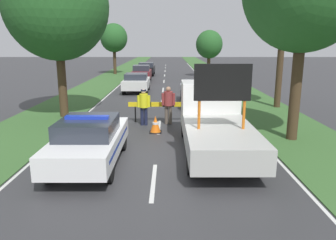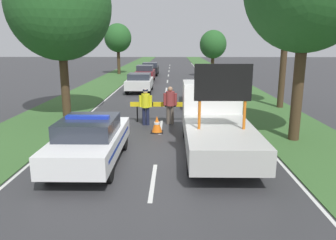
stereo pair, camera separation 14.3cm
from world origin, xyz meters
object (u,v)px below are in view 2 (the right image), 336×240
(queued_car_van_white, at_px, (140,82))
(queued_car_wagon_maroon, at_px, (145,73))
(pedestrian_civilian, at_px, (170,102))
(road_barrier, at_px, (165,105))
(work_truck, at_px, (215,120))
(police_car, at_px, (90,140))
(traffic_cone_near_police, at_px, (157,124))
(traffic_cone_centre_front, at_px, (216,117))
(traffic_cone_near_truck, at_px, (75,134))
(queued_car_sedan_black, at_px, (150,68))
(roadside_tree_near_right, at_px, (59,6))
(queued_car_sedan_silver, at_px, (198,92))
(roadside_tree_mid_left, at_px, (287,11))
(police_officer, at_px, (146,104))
(roadside_tree_near_left, at_px, (118,38))
(roadside_tree_far_left, at_px, (213,45))

(queued_car_van_white, height_order, queued_car_wagon_maroon, queued_car_wagon_maroon)
(pedestrian_civilian, bearing_deg, road_barrier, 98.10)
(work_truck, relative_size, road_barrier, 1.83)
(police_car, bearing_deg, traffic_cone_near_police, 65.37)
(traffic_cone_centre_front, bearing_deg, traffic_cone_near_truck, -151.07)
(queued_car_sedan_black, bearing_deg, roadside_tree_near_right, 82.85)
(traffic_cone_near_truck, xyz_separation_m, queued_car_wagon_maroon, (1.11, 20.41, 0.55))
(queued_car_sedan_silver, distance_m, roadside_tree_mid_left, 6.83)
(police_officer, height_order, queued_car_sedan_silver, police_officer)
(road_barrier, xyz_separation_m, pedestrian_civilian, (0.27, -0.40, 0.23))
(police_officer, bearing_deg, queued_car_sedan_silver, -92.36)
(queued_car_sedan_black, bearing_deg, roadside_tree_mid_left, 114.36)
(roadside_tree_near_left, bearing_deg, traffic_cone_near_truck, -84.32)
(queued_car_van_white, relative_size, queued_car_wagon_maroon, 0.94)
(roadside_tree_mid_left, distance_m, roadside_tree_far_left, 18.13)
(queued_car_wagon_maroon, height_order, roadside_tree_mid_left, roadside_tree_mid_left)
(traffic_cone_near_police, xyz_separation_m, queued_car_sedan_silver, (2.28, 6.67, 0.44))
(road_barrier, bearing_deg, roadside_tree_near_right, 169.65)
(queued_car_van_white, relative_size, queued_car_sedan_black, 0.90)
(roadside_tree_mid_left, bearing_deg, roadside_tree_far_left, 96.31)
(roadside_tree_near_left, bearing_deg, work_truck, -74.30)
(queued_car_wagon_maroon, bearing_deg, traffic_cone_near_truck, 86.90)
(work_truck, xyz_separation_m, pedestrian_civilian, (-1.65, 3.72, -0.03))
(traffic_cone_centre_front, bearing_deg, roadside_tree_far_left, 83.81)
(road_barrier, relative_size, police_officer, 1.96)
(police_car, height_order, queued_car_sedan_black, police_car)
(work_truck, distance_m, queued_car_sedan_silver, 8.87)
(traffic_cone_near_police, xyz_separation_m, roadside_tree_far_left, (5.13, 23.58, 3.24))
(police_car, height_order, roadside_tree_near_right, roadside_tree_near_right)
(road_barrier, distance_m, police_officer, 1.09)
(queued_car_wagon_maroon, bearing_deg, traffic_cone_centre_front, 105.89)
(work_truck, height_order, queued_car_van_white, work_truck)
(police_officer, xyz_separation_m, traffic_cone_centre_front, (3.37, 0.66, -0.76))
(road_barrier, bearing_deg, police_officer, -142.29)
(traffic_cone_near_police, distance_m, roadside_tree_mid_left, 10.46)
(police_car, height_order, queued_car_van_white, police_car)
(queued_car_sedan_silver, distance_m, roadside_tree_near_right, 9.33)
(roadside_tree_near_right, xyz_separation_m, roadside_tree_mid_left, (12.03, 2.53, -0.04))
(traffic_cone_centre_front, distance_m, queued_car_sedan_silver, 4.76)
(traffic_cone_near_police, bearing_deg, pedestrian_civilian, 69.78)
(pedestrian_civilian, distance_m, roadside_tree_near_left, 26.61)
(queued_car_sedan_silver, bearing_deg, roadside_tree_far_left, -99.56)
(pedestrian_civilian, relative_size, queued_car_sedan_silver, 0.39)
(work_truck, height_order, traffic_cone_centre_front, work_truck)
(traffic_cone_near_police, relative_size, queued_car_sedan_silver, 0.16)
(pedestrian_civilian, bearing_deg, roadside_tree_near_left, 77.89)
(pedestrian_civilian, height_order, roadside_tree_near_right, roadside_tree_near_right)
(traffic_cone_near_truck, xyz_separation_m, roadside_tree_near_right, (-1.73, 4.47, 5.28))
(police_officer, distance_m, traffic_cone_centre_front, 3.52)
(road_barrier, distance_m, roadside_tree_far_left, 22.37)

